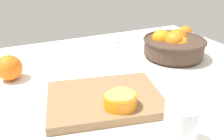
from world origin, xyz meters
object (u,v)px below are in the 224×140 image
spoon (115,44)px  fruit_bowl (173,45)px  orange_half_0 (122,100)px  second_glass (181,128)px  orange_half_1 (117,101)px  loose_orange_0 (9,68)px  loose_orange_3 (185,32)px  cutting_board (105,99)px

spoon → fruit_bowl: bearing=-54.2°
fruit_bowl → orange_half_0: size_ratio=3.19×
second_glass → orange_half_1: bearing=118.5°
loose_orange_0 → fruit_bowl: bearing=-5.3°
loose_orange_0 → orange_half_0: bearing=-51.8°
fruit_bowl → spoon: 27.36cm
fruit_bowl → spoon: size_ratio=1.81×
second_glass → orange_half_1: (-8.17, 15.02, -0.12)cm
orange_half_1 → loose_orange_3: 72.12cm
fruit_bowl → orange_half_1: bearing=-145.2°
second_glass → orange_half_0: (-6.75, 14.85, -0.09)cm
orange_half_0 → cutting_board: bearing=106.4°
cutting_board → orange_half_0: 7.69cm
cutting_board → loose_orange_0: bearing=132.5°
orange_half_0 → loose_orange_0: 41.20cm
loose_orange_3 → orange_half_0: bearing=-143.0°
loose_orange_0 → loose_orange_3: 82.84cm
orange_half_0 → loose_orange_3: bearing=37.0°
fruit_bowl → orange_half_1: size_ratio=3.78×
orange_half_1 → fruit_bowl: bearing=34.8°
orange_half_0 → spoon: orange_half_0 is taller
cutting_board → fruit_bowl: bearing=27.2°
second_glass → loose_orange_0: 57.18cm
loose_orange_0 → spoon: loose_orange_0 is taller
cutting_board → loose_orange_3: (58.71, 36.05, 2.08)cm
second_glass → loose_orange_3: bearing=49.1°
orange_half_1 → loose_orange_0: loose_orange_0 is taller
orange_half_0 → loose_orange_3: 71.08cm
orange_half_1 → loose_orange_3: bearing=36.3°
cutting_board → loose_orange_3: loose_orange_3 is taller
fruit_bowl → loose_orange_3: bearing=38.8°
fruit_bowl → loose_orange_0: size_ratio=2.93×
second_glass → orange_half_0: second_glass is taller
orange_half_1 → second_glass: bearing=-61.5°
second_glass → orange_half_1: size_ratio=1.53×
loose_orange_3 → spoon: bearing=171.0°
fruit_bowl → orange_half_0: (-36.64, -26.64, -0.73)cm
spoon → orange_half_1: bearing=-114.7°
second_glass → orange_half_1: 17.09cm
second_glass → spoon: (14.11, 63.37, -3.92)cm
loose_orange_3 → fruit_bowl: bearing=-141.2°
loose_orange_0 → spoon: bearing=19.2°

